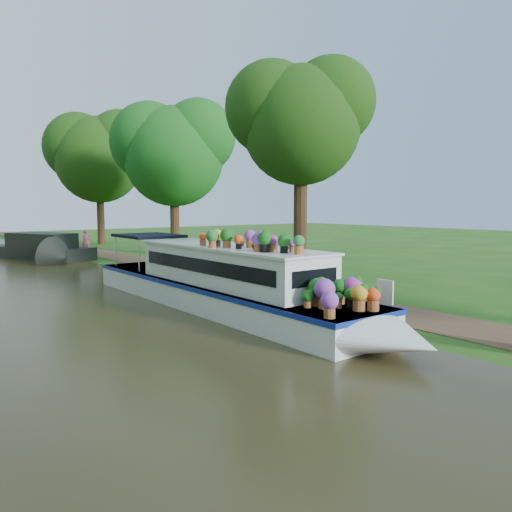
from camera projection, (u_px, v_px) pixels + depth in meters
The scene contains 10 objects.
ground at pixel (276, 299), 16.13m from camera, with size 100.00×100.00×0.00m, color #214F13.
canal_water at pixel (93, 326), 12.48m from camera, with size 10.00×100.00×0.02m, color #2D2813.
towpath at pixel (304, 295), 16.86m from camera, with size 2.20×100.00×0.03m, color #503725.
plant_boat at pixel (229, 282), 14.22m from camera, with size 2.29×13.52×2.24m.
tree_near_overhang at pixel (300, 117), 20.18m from camera, with size 5.52×5.28×8.99m.
tree_near_mid at pixel (173, 148), 30.07m from camera, with size 6.90×6.60×9.40m.
tree_near_far at pixel (98, 153), 38.36m from camera, with size 7.59×7.26×10.30m.
second_boat at pixel (41, 249), 27.89m from camera, with size 4.78×8.11×1.47m.
pedestrian_pink at pixel (86, 241), 31.53m from camera, with size 0.54×0.36×1.49m, color pink.
verge_plant at pixel (255, 288), 17.09m from camera, with size 0.38×0.33×0.43m, color #357122.
Camera 1 is at (-10.27, -12.17, 3.02)m, focal length 35.00 mm.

